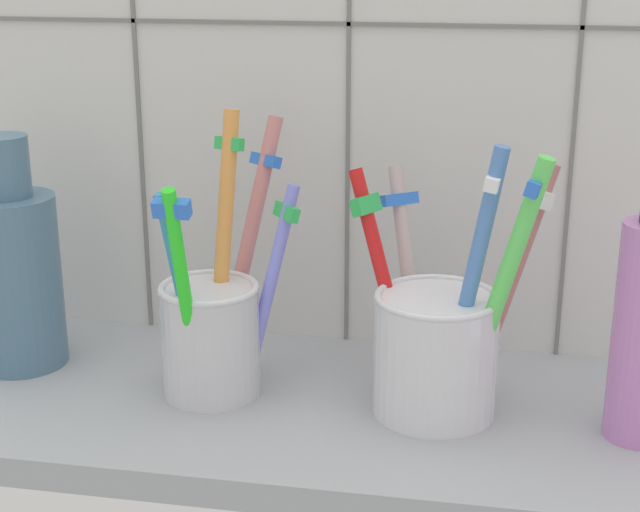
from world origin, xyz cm
name	(u,v)px	position (x,y,z in cm)	size (l,w,h in cm)	color
counter_slab	(321,414)	(0.00, 0.00, 1.00)	(64.00, 22.00, 2.00)	#9EA3A8
tile_wall_back	(351,73)	(0.00, 12.00, 22.50)	(64.00, 2.20, 45.00)	silver
toothbrush_cup_left	(212,324)	(-7.44, 0.00, 7.04)	(9.34, 13.45, 19.18)	silver
toothbrush_cup_right	(438,343)	(7.77, -0.12, 6.94)	(13.87, 10.97, 18.27)	silver
ceramic_vase	(15,271)	(-22.79, 2.32, 9.08)	(6.56, 6.56, 16.93)	slate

